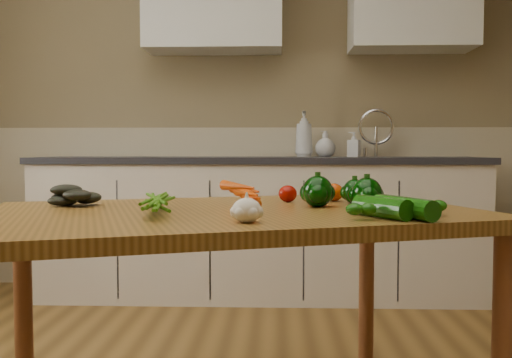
{
  "coord_description": "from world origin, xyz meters",
  "views": [
    {
      "loc": [
        0.32,
        -1.48,
        0.95
      ],
      "look_at": [
        0.25,
        0.5,
        0.85
      ],
      "focal_mm": 40.0,
      "sensor_mm": 36.0,
      "label": 1
    }
  ],
  "objects_px": {
    "tomato_a": "(288,194)",
    "tomato_c": "(334,192)",
    "table": "(237,237)",
    "tomato_b": "(317,192)",
    "carrot_bunch": "(218,198)",
    "soap_bottle_b": "(354,144)",
    "soap_bottle_c": "(325,144)",
    "pepper_b": "(355,192)",
    "zucchini_a": "(404,207)",
    "soap_bottle_a": "(304,134)",
    "pepper_c": "(367,194)",
    "pepper_a": "(318,192)",
    "garlic_bulb": "(247,210)",
    "leafy_greens": "(80,190)",
    "zucchini_b": "(382,207)"
  },
  "relations": [
    {
      "from": "tomato_a",
      "to": "tomato_c",
      "type": "bearing_deg",
      "value": 14.23
    },
    {
      "from": "table",
      "to": "tomato_b",
      "type": "bearing_deg",
      "value": 27.53
    },
    {
      "from": "carrot_bunch",
      "to": "soap_bottle_b",
      "type": "bearing_deg",
      "value": 52.86
    },
    {
      "from": "soap_bottle_c",
      "to": "pepper_b",
      "type": "distance_m",
      "value": 1.88
    },
    {
      "from": "carrot_bunch",
      "to": "zucchini_a",
      "type": "xyz_separation_m",
      "value": [
        0.52,
        -0.17,
        -0.01
      ]
    },
    {
      "from": "tomato_c",
      "to": "zucchini_a",
      "type": "bearing_deg",
      "value": -73.65
    },
    {
      "from": "soap_bottle_a",
      "to": "tomato_a",
      "type": "xyz_separation_m",
      "value": [
        -0.14,
        -1.84,
        -0.26
      ]
    },
    {
      "from": "pepper_c",
      "to": "tomato_c",
      "type": "height_order",
      "value": "pepper_c"
    },
    {
      "from": "carrot_bunch",
      "to": "tomato_a",
      "type": "relative_size",
      "value": 4.12
    },
    {
      "from": "soap_bottle_b",
      "to": "carrot_bunch",
      "type": "relative_size",
      "value": 0.62
    },
    {
      "from": "tomato_b",
      "to": "tomato_a",
      "type": "bearing_deg",
      "value": -159.64
    },
    {
      "from": "carrot_bunch",
      "to": "pepper_b",
      "type": "distance_m",
      "value": 0.5
    },
    {
      "from": "pepper_a",
      "to": "zucchini_a",
      "type": "bearing_deg",
      "value": -53.42
    },
    {
      "from": "soap_bottle_c",
      "to": "soap_bottle_b",
      "type": "bearing_deg",
      "value": 58.41
    },
    {
      "from": "tomato_a",
      "to": "pepper_b",
      "type": "bearing_deg",
      "value": -8.97
    },
    {
      "from": "pepper_a",
      "to": "pepper_b",
      "type": "height_order",
      "value": "pepper_a"
    },
    {
      "from": "tomato_a",
      "to": "tomato_b",
      "type": "distance_m",
      "value": 0.11
    },
    {
      "from": "pepper_b",
      "to": "tomato_a",
      "type": "relative_size",
      "value": 1.26
    },
    {
      "from": "tomato_b",
      "to": "garlic_bulb",
      "type": "bearing_deg",
      "value": -110.06
    },
    {
      "from": "garlic_bulb",
      "to": "zucchini_a",
      "type": "xyz_separation_m",
      "value": [
        0.42,
        0.12,
        -0.0
      ]
    },
    {
      "from": "tomato_c",
      "to": "soap_bottle_b",
      "type": "bearing_deg",
      "value": 80.16
    },
    {
      "from": "garlic_bulb",
      "to": "tomato_a",
      "type": "distance_m",
      "value": 0.57
    },
    {
      "from": "pepper_c",
      "to": "tomato_a",
      "type": "bearing_deg",
      "value": 138.08
    },
    {
      "from": "leafy_greens",
      "to": "zucchini_b",
      "type": "relative_size",
      "value": 1.09
    },
    {
      "from": "soap_bottle_b",
      "to": "zucchini_a",
      "type": "distance_m",
      "value": 2.24
    },
    {
      "from": "tomato_b",
      "to": "table",
      "type": "bearing_deg",
      "value": -133.61
    },
    {
      "from": "pepper_b",
      "to": "garlic_bulb",
      "type": "bearing_deg",
      "value": -122.99
    },
    {
      "from": "soap_bottle_c",
      "to": "tomato_b",
      "type": "distance_m",
      "value": 1.82
    },
    {
      "from": "leafy_greens",
      "to": "tomato_c",
      "type": "height_order",
      "value": "leafy_greens"
    },
    {
      "from": "zucchini_a",
      "to": "zucchini_b",
      "type": "xyz_separation_m",
      "value": [
        -0.06,
        -0.01,
        0.0
      ]
    },
    {
      "from": "tomato_c",
      "to": "leafy_greens",
      "type": "bearing_deg",
      "value": -168.47
    },
    {
      "from": "zucchini_b",
      "to": "table",
      "type": "bearing_deg",
      "value": 153.01
    },
    {
      "from": "pepper_b",
      "to": "soap_bottle_a",
      "type": "bearing_deg",
      "value": 92.6
    },
    {
      "from": "tomato_a",
      "to": "soap_bottle_c",
      "type": "bearing_deg",
      "value": 81.27
    },
    {
      "from": "zucchini_a",
      "to": "zucchini_b",
      "type": "relative_size",
      "value": 1.23
    },
    {
      "from": "table",
      "to": "garlic_bulb",
      "type": "height_order",
      "value": "garlic_bulb"
    },
    {
      "from": "leafy_greens",
      "to": "tomato_a",
      "type": "bearing_deg",
      "value": 10.88
    },
    {
      "from": "tomato_c",
      "to": "soap_bottle_a",
      "type": "bearing_deg",
      "value": 90.7
    },
    {
      "from": "table",
      "to": "tomato_c",
      "type": "bearing_deg",
      "value": 22.16
    },
    {
      "from": "carrot_bunch",
      "to": "tomato_b",
      "type": "distance_m",
      "value": 0.44
    },
    {
      "from": "tomato_a",
      "to": "zucchini_a",
      "type": "relative_size",
      "value": 0.28
    },
    {
      "from": "tomato_b",
      "to": "tomato_c",
      "type": "xyz_separation_m",
      "value": [
        0.06,
        0.0,
        -0.0
      ]
    },
    {
      "from": "pepper_a",
      "to": "pepper_b",
      "type": "distance_m",
      "value": 0.18
    },
    {
      "from": "garlic_bulb",
      "to": "soap_bottle_a",
      "type": "bearing_deg",
      "value": 83.97
    },
    {
      "from": "zucchini_b",
      "to": "pepper_b",
      "type": "bearing_deg",
      "value": 92.45
    },
    {
      "from": "pepper_a",
      "to": "zucchini_a",
      "type": "relative_size",
      "value": 0.43
    },
    {
      "from": "pepper_a",
      "to": "soap_bottle_b",
      "type": "bearing_deg",
      "value": 79.12
    },
    {
      "from": "soap_bottle_a",
      "to": "garlic_bulb",
      "type": "distance_m",
      "value": 2.42
    },
    {
      "from": "soap_bottle_c",
      "to": "tomato_c",
      "type": "xyz_separation_m",
      "value": [
        -0.12,
        -1.8,
        -0.19
      ]
    },
    {
      "from": "soap_bottle_b",
      "to": "tomato_b",
      "type": "xyz_separation_m",
      "value": [
        -0.36,
        -1.75,
        -0.18
      ]
    }
  ]
}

